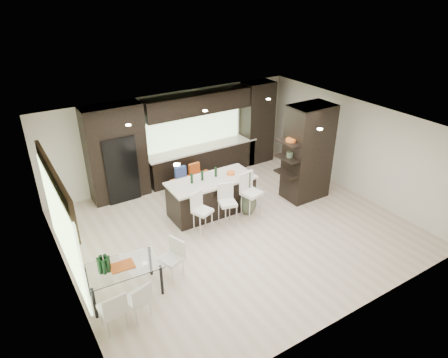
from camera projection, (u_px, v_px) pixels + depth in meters
ground at (237, 229)px, 10.08m from camera, size 8.00×8.00×0.00m
back_wall at (174, 136)px, 12.10m from camera, size 8.00×0.02×2.70m
left_wall at (62, 233)px, 7.58m from camera, size 0.02×7.00×2.70m
right_wall at (354, 147)px, 11.35m from camera, size 0.02×7.00×2.70m
ceiling at (238, 127)px, 8.85m from camera, size 8.00×7.00×0.02m
window_left at (62, 227)px, 7.75m from camera, size 0.04×3.20×1.90m
window_back at (191, 127)px, 12.27m from camera, size 3.40×0.04×1.20m
stone_accent at (55, 186)px, 7.35m from camera, size 0.08×3.00×0.80m
ceiling_spots at (232, 125)px, 9.04m from camera, size 4.00×3.00×0.02m
back_cabinetry at (193, 136)px, 12.09m from camera, size 6.80×0.68×2.70m
refrigerator at (118, 167)px, 11.10m from camera, size 0.90×0.68×1.90m
partition_column at (308, 153)px, 10.99m from camera, size 1.20×0.80×2.70m
kitchen_island at (211, 196)px, 10.59m from camera, size 2.33×1.02×0.97m
stool_left at (203, 218)px, 9.66m from camera, size 0.52×0.52×0.91m
stool_mid at (228, 210)px, 10.00m from camera, size 0.49×0.49×0.91m
stool_right at (251, 201)px, 10.29m from camera, size 0.54×0.54×1.03m
bench at (193, 185)px, 11.65m from camera, size 1.30×0.55×0.49m
floor_vase at (248, 193)px, 10.45m from camera, size 0.46×0.46×1.23m
dining_table at (124, 281)px, 7.85m from camera, size 1.51×0.91×0.71m
chair_near at (137, 301)px, 7.31m from camera, size 0.52×0.52×0.77m
chair_far at (113, 311)px, 7.08m from camera, size 0.47×0.47×0.80m
chair_end at (172, 261)px, 8.31m from camera, size 0.55×0.55×0.79m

